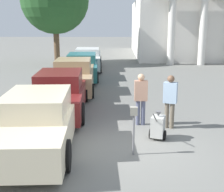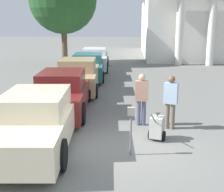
% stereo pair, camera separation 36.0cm
% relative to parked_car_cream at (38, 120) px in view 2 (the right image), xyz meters
% --- Properties ---
extents(ground_plane, '(120.00, 120.00, 0.00)m').
position_rel_parked_car_cream_xyz_m(ground_plane, '(2.43, -0.19, -0.71)').
color(ground_plane, slate).
extents(parked_car_cream, '(2.19, 5.29, 1.52)m').
position_rel_parked_car_cream_xyz_m(parked_car_cream, '(0.00, 0.00, 0.00)').
color(parked_car_cream, beige).
rests_on(parked_car_cream, ground_plane).
extents(parked_car_maroon, '(2.13, 5.07, 1.56)m').
position_rel_parked_car_cream_xyz_m(parked_car_maroon, '(-0.00, 3.21, 0.01)').
color(parked_car_maroon, maroon).
rests_on(parked_car_maroon, ground_plane).
extents(parked_car_tan, '(2.19, 4.80, 1.59)m').
position_rel_parked_car_cream_xyz_m(parked_car_tan, '(-0.00, 6.80, 0.01)').
color(parked_car_tan, tan).
rests_on(parked_car_tan, ground_plane).
extents(parked_car_teal, '(2.18, 5.39, 1.49)m').
position_rel_parked_car_cream_xyz_m(parked_car_teal, '(-0.00, 10.39, -0.02)').
color(parked_car_teal, '#23666B').
rests_on(parked_car_teal, ground_plane).
extents(parked_car_white, '(2.13, 5.22, 1.52)m').
position_rel_parked_car_cream_xyz_m(parked_car_white, '(-0.00, 13.72, 0.01)').
color(parked_car_white, silver).
rests_on(parked_car_white, ground_plane).
extents(parking_meter, '(0.18, 0.09, 1.27)m').
position_rel_parked_car_cream_xyz_m(parking_meter, '(2.55, -0.58, 0.18)').
color(parking_meter, slate).
rests_on(parking_meter, ground_plane).
extents(person_worker, '(0.42, 0.22, 1.71)m').
position_rel_parked_car_cream_xyz_m(person_worker, '(2.89, 1.81, 0.26)').
color(person_worker, '#515670').
rests_on(person_worker, ground_plane).
extents(person_supervisor, '(0.47, 0.35, 1.71)m').
position_rel_parked_car_cream_xyz_m(person_supervisor, '(3.79, 1.51, 0.26)').
color(person_supervisor, '#665B4C').
rests_on(person_supervisor, ground_plane).
extents(equipment_cart, '(0.53, 1.00, 1.00)m').
position_rel_parked_car_cream_xyz_m(equipment_cart, '(3.30, 0.52, -0.33)').
color(equipment_cart, '#B2B2AD').
rests_on(equipment_cart, ground_plane).
extents(church, '(12.19, 15.86, 21.98)m').
position_rel_parked_car_cream_xyz_m(church, '(9.79, 23.93, 4.18)').
color(church, silver).
rests_on(church, ground_plane).
extents(shade_tree, '(5.20, 5.20, 7.54)m').
position_rel_parked_car_cream_xyz_m(shade_tree, '(-2.71, 16.57, 4.21)').
color(shade_tree, brown).
rests_on(shade_tree, ground_plane).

